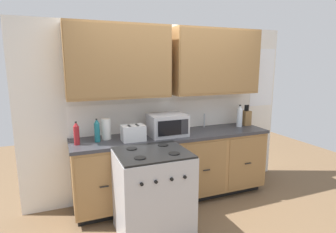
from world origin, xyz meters
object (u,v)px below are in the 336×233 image
stove_range (153,193)px  toaster (133,133)px  microwave (167,125)px  bottle_red (76,134)px  knife_block (246,118)px  bottle_teal (97,131)px  paper_towel_roll (106,129)px  bottle_clear (240,116)px

stove_range → toaster: (-0.07, 0.52, 0.55)m
microwave → toaster: microwave is taller
microwave → bottle_red: 1.12m
knife_block → bottle_red: size_ratio=1.14×
stove_range → bottle_teal: bearing=126.8°
toaster → bottle_teal: bearing=164.2°
knife_block → paper_towel_roll: bearing=-179.5°
bottle_teal → bottle_clear: bearing=1.2°
microwave → paper_towel_roll: (-0.77, 0.11, -0.01)m
bottle_clear → bottle_red: size_ratio=1.20×
bottle_teal → knife_block: bearing=2.5°
stove_range → bottle_clear: size_ratio=2.91×
paper_towel_roll → bottle_red: (-0.35, -0.12, 0.00)m
paper_towel_roll → bottle_red: size_ratio=0.95×
microwave → toaster: size_ratio=1.71×
stove_range → paper_towel_roll: size_ratio=3.65×
microwave → bottle_clear: bottle_clear is taller
microwave → bottle_red: bearing=-179.6°
bottle_red → stove_range: bearing=-39.8°
stove_range → knife_block: knife_block is taller
knife_block → paper_towel_roll: (-2.11, -0.02, 0.01)m
paper_towel_roll → bottle_clear: (1.95, -0.03, 0.03)m
toaster → knife_block: bearing=6.7°
stove_range → microwave: (0.41, 0.60, 0.60)m
paper_towel_roll → bottle_teal: 0.14m
bottle_teal → bottle_red: 0.24m
knife_block → paper_towel_roll: 2.11m
toaster → bottle_red: 0.65m
knife_block → bottle_teal: 2.23m
stove_range → microwave: bearing=55.7°
toaster → knife_block: 1.83m
toaster → bottle_teal: 0.43m
bottle_clear → bottle_teal: bearing=-178.8°
knife_block → bottle_clear: bearing=-161.0°
paper_towel_roll → bottle_teal: bottle_teal is taller
stove_range → toaster: 0.76m
knife_block → bottle_red: knife_block is taller
bottle_teal → bottle_red: (-0.24, -0.04, -0.00)m
toaster → paper_towel_roll: paper_towel_roll is taller
stove_range → knife_block: bearing=22.8°
knife_block → toaster: bearing=-173.3°
stove_range → microwave: microwave is taller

